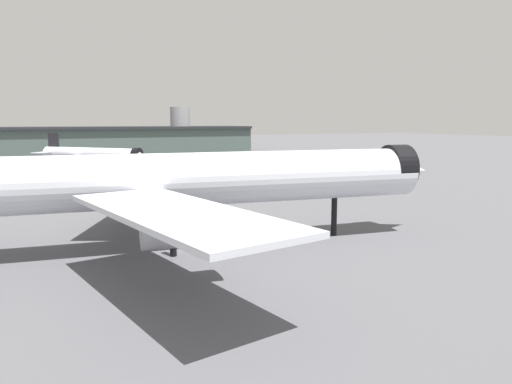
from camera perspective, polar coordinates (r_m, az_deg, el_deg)
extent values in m
plane|color=#56565B|center=(60.73, -9.81, -6.50)|extent=(900.00, 900.00, 0.00)
cylinder|color=silver|center=(59.16, -7.56, 1.51)|extent=(61.04, 14.66, 6.51)
cone|color=silver|center=(71.35, 17.16, 2.37)|extent=(7.96, 7.29, 6.38)
cylinder|color=black|center=(70.56, 16.31, 2.74)|extent=(3.79, 6.91, 6.58)
cube|color=silver|center=(75.30, -13.50, 2.19)|extent=(20.63, 28.83, 0.52)
cylinder|color=#B7BAC1|center=(72.46, -12.07, 0.29)|extent=(8.91, 4.70, 3.58)
cube|color=silver|center=(42.01, -9.43, -2.46)|extent=(14.42, 28.62, 0.52)
cylinder|color=#B7BAC1|center=(45.84, -8.21, -4.27)|extent=(8.91, 4.70, 3.58)
cylinder|color=black|center=(66.50, 9.23, -2.89)|extent=(0.78, 0.78, 5.21)
cylinder|color=black|center=(62.97, -10.76, -3.56)|extent=(0.78, 0.78, 5.21)
cylinder|color=black|center=(56.36, -9.82, -4.94)|extent=(0.78, 0.78, 5.21)
cylinder|color=silver|center=(159.12, -18.92, 4.27)|extent=(26.93, 29.24, 4.09)
cone|color=silver|center=(148.13, -13.66, 4.21)|extent=(5.99, 6.02, 4.01)
cone|color=silver|center=(171.27, -23.47, 4.29)|extent=(6.44, 6.55, 3.88)
cylinder|color=black|center=(148.58, -13.92, 4.33)|extent=(4.30, 4.13, 4.13)
cube|color=silver|center=(168.63, -17.40, 4.37)|extent=(16.99, 11.75, 0.33)
cylinder|color=#B7BAC1|center=(166.70, -17.57, 3.86)|extent=(5.01, 5.22, 2.25)
cube|color=silver|center=(153.58, -22.15, 3.78)|extent=(12.97, 16.76, 0.33)
cylinder|color=#B7BAC1|center=(154.48, -21.39, 3.34)|extent=(5.01, 5.22, 2.25)
cube|color=black|center=(169.09, -22.85, 5.39)|extent=(3.17, 3.45, 6.54)
cube|color=silver|center=(172.76, -21.98, 4.54)|extent=(6.92, 6.69, 0.25)
cube|color=silver|center=(166.76, -23.99, 4.31)|extent=(6.92, 6.69, 0.25)
cylinder|color=black|center=(152.23, -15.59, 2.86)|extent=(0.49, 0.49, 3.27)
cylinder|color=black|center=(162.18, -18.85, 3.04)|extent=(0.49, 0.49, 3.27)
cylinder|color=black|center=(158.96, -19.85, 2.89)|extent=(0.49, 0.49, 3.27)
cube|color=#475651|center=(245.39, -21.92, 5.54)|extent=(183.25, 29.21, 11.74)
cube|color=#232628|center=(245.22, -22.00, 7.04)|extent=(183.26, 32.07, 1.20)
cylinder|color=#939399|center=(256.30, -8.95, 7.37)|extent=(10.31, 10.31, 22.79)
cube|color=black|center=(90.78, -27.76, -2.20)|extent=(1.71, 2.52, 0.20)
cube|color=beige|center=(90.65, -27.79, -1.71)|extent=(1.71, 2.52, 1.40)
sphere|color=black|center=(91.65, -27.22, -2.14)|extent=(0.44, 0.44, 0.44)
sphere|color=black|center=(89.77, -27.35, -2.35)|extent=(0.44, 0.44, 0.44)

